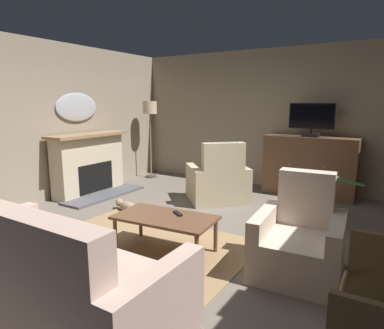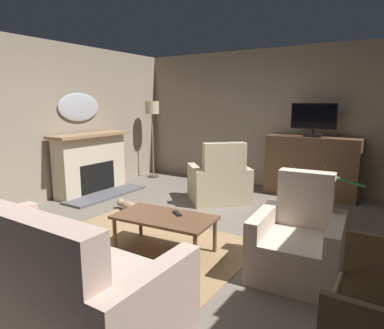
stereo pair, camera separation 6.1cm
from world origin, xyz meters
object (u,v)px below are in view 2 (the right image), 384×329
at_px(fireplace, 92,165).
at_px(floor_lamp, 152,115).
at_px(wall_mirror_oval, 79,107).
at_px(armchair_beside_cabinet, 219,183).
at_px(tv_remote, 177,213).
at_px(armchair_by_fireplace, 298,243).
at_px(cat, 128,206).
at_px(tv_cabinet, 311,168).
at_px(sofa_floral, 50,281).
at_px(potted_plant_small_fern_corner, 318,214).
at_px(side_chair_nearest_door, 379,321).
at_px(television, 314,119).
at_px(coffee_table, 164,220).

height_order(fireplace, floor_lamp, floor_lamp).
distance_m(wall_mirror_oval, armchair_beside_cabinet, 2.91).
height_order(tv_remote, armchair_beside_cabinet, armchair_beside_cabinet).
relative_size(armchair_by_fireplace, cat, 1.50).
xyz_separation_m(tv_cabinet, tv_remote, (-0.73, -3.14, -0.08)).
bearing_deg(floor_lamp, wall_mirror_oval, -101.89).
relative_size(tv_remote, sofa_floral, 0.08).
bearing_deg(potted_plant_small_fern_corner, wall_mirror_oval, -174.19).
bearing_deg(tv_cabinet, sofa_floral, -99.86).
bearing_deg(sofa_floral, floor_lamp, 120.04).
relative_size(side_chair_nearest_door, cat, 1.43).
bearing_deg(armchair_by_fireplace, potted_plant_small_fern_corner, 94.18).
bearing_deg(floor_lamp, tv_cabinet, 5.19).
relative_size(fireplace, tv_remote, 9.41).
bearing_deg(wall_mirror_oval, side_chair_nearest_door, -23.60).
distance_m(armchair_beside_cabinet, potted_plant_small_fern_corner, 1.76).
xyz_separation_m(fireplace, television, (3.47, 1.92, 0.86)).
xyz_separation_m(fireplace, wall_mirror_oval, (-0.25, 0.00, 1.06)).
height_order(cat, floor_lamp, floor_lamp).
xyz_separation_m(wall_mirror_oval, tv_cabinet, (3.72, 1.97, -1.07)).
bearing_deg(television, cat, -132.64).
height_order(wall_mirror_oval, potted_plant_small_fern_corner, wall_mirror_oval).
bearing_deg(side_chair_nearest_door, fireplace, 155.32).
xyz_separation_m(armchair_by_fireplace, potted_plant_small_fern_corner, (-0.10, 1.40, -0.13)).
xyz_separation_m(coffee_table, side_chair_nearest_door, (2.17, -0.92, 0.13)).
xyz_separation_m(television, armchair_by_fireplace, (0.58, -2.89, -1.08)).
distance_m(wall_mirror_oval, side_chair_nearest_door, 5.64).
relative_size(armchair_by_fireplace, floor_lamp, 0.58).
xyz_separation_m(wall_mirror_oval, armchair_by_fireplace, (4.31, -0.97, -1.27)).
height_order(coffee_table, potted_plant_small_fern_corner, potted_plant_small_fern_corner).
relative_size(tv_remote, armchair_by_fireplace, 0.17).
height_order(fireplace, cat, fireplace).
distance_m(fireplace, cat, 1.44).
height_order(television, sofa_floral, television).
distance_m(armchair_beside_cabinet, armchair_by_fireplace, 2.53).
height_order(fireplace, potted_plant_small_fern_corner, fireplace).
distance_m(fireplace, armchair_by_fireplace, 4.18).
bearing_deg(sofa_floral, tv_cabinet, 80.14).
bearing_deg(cat, coffee_table, -31.98).
bearing_deg(television, coffee_table, -104.21).
xyz_separation_m(tv_remote, potted_plant_small_fern_corner, (1.21, 1.60, -0.25)).
distance_m(sofa_floral, side_chair_nearest_door, 2.24).
distance_m(side_chair_nearest_door, cat, 3.97).
bearing_deg(side_chair_nearest_door, tv_cabinet, 107.90).
height_order(wall_mirror_oval, cat, wall_mirror_oval).
distance_m(armchair_by_fireplace, potted_plant_small_fern_corner, 1.41).
relative_size(wall_mirror_oval, armchair_beside_cabinet, 0.71).
bearing_deg(armchair_by_fireplace, tv_cabinet, 101.21).
bearing_deg(sofa_floral, television, 80.03).
bearing_deg(coffee_table, potted_plant_small_fern_corner, 53.11).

